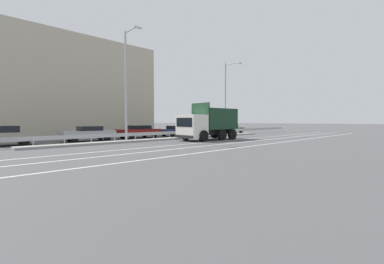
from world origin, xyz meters
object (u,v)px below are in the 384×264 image
dump_truck (203,127)px  street_lamp_2 (226,96)px  parked_car_2 (89,133)px  parked_car_4 (176,131)px  parked_car_5 (210,129)px  parked_car_6 (231,129)px  median_road_sign (202,127)px  parked_car_3 (139,131)px  street_lamp_1 (127,81)px  parked_car_1 (3,136)px

dump_truck → street_lamp_2: street_lamp_2 is taller
street_lamp_2 → parked_car_2: 16.51m
street_lamp_2 → parked_car_4: street_lamp_2 is taller
parked_car_5 → parked_car_6: parked_car_5 is taller
median_road_sign → parked_car_3: size_ratio=0.47×
median_road_sign → street_lamp_2: street_lamp_2 is taller
parked_car_3 → parked_car_6: parked_car_3 is taller
street_lamp_1 → dump_truck: bearing=-24.8°
street_lamp_2 → parked_car_6: size_ratio=1.98×
street_lamp_1 → parked_car_4: size_ratio=2.24×
median_road_sign → parked_car_3: median_road_sign is taller
parked_car_3 → parked_car_6: 16.26m
dump_truck → street_lamp_2: 8.45m
street_lamp_1 → street_lamp_2: bearing=-1.4°
parked_car_2 → parked_car_3: parked_car_3 is taller
street_lamp_2 → parked_car_5: bearing=70.3°
parked_car_1 → parked_car_5: (23.37, 0.04, -0.04)m
parked_car_2 → parked_car_6: (21.88, 0.00, -0.03)m
parked_car_1 → parked_car_6: size_ratio=0.94×
parked_car_6 → parked_car_5: bearing=-84.1°
parked_car_3 → parked_car_4: (5.43, -0.03, -0.05)m
parked_car_1 → parked_car_5: size_ratio=0.93×
parked_car_1 → parked_car_3: 12.16m
parked_car_3 → parked_car_6: (16.26, -0.24, -0.04)m
street_lamp_1 → parked_car_4: bearing=23.7°
parked_car_2 → parked_car_6: parked_car_2 is taller
street_lamp_2 → parked_car_6: street_lamp_2 is taller
dump_truck → median_road_sign: (3.04, 2.99, -0.09)m
parked_car_1 → parked_car_5: 23.37m
parked_car_4 → parked_car_2: bearing=-84.3°
median_road_sign → parked_car_4: median_road_sign is taller
street_lamp_1 → parked_car_5: (15.05, 3.71, -4.60)m
street_lamp_1 → parked_car_3: street_lamp_1 is taller
parked_car_4 → median_road_sign: bearing=8.1°
street_lamp_1 → parked_car_6: 20.98m
dump_truck → parked_car_1: bearing=68.6°
dump_truck → parked_car_1: dump_truck is taller
parked_car_2 → parked_car_5: 16.85m
parked_car_6 → street_lamp_2: bearing=-52.9°
parked_car_2 → parked_car_5: (16.84, -0.15, 0.01)m
median_road_sign → parked_car_3: bearing=144.3°
parked_car_1 → parked_car_2: parked_car_1 is taller
street_lamp_2 → parked_car_4: (-4.35, 4.40, -4.27)m
dump_truck → street_lamp_2: size_ratio=0.73×
street_lamp_2 → parked_car_6: 8.82m
street_lamp_1 → parked_car_3: bearing=46.9°
median_road_sign → parked_car_4: size_ratio=0.52×
median_road_sign → street_lamp_2: size_ratio=0.25×
parked_car_4 → parked_car_3: bearing=-85.7°
parked_car_3 → parked_car_6: size_ratio=1.05×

